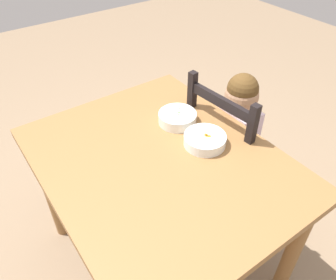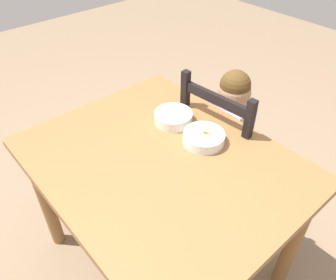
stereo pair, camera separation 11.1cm
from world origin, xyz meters
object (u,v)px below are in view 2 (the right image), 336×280
child_figure (226,128)px  bowl_of_peas (173,117)px  dining_table (162,178)px  bowl_of_carrots (204,137)px  spoon (193,137)px  dining_chair (224,152)px

child_figure → bowl_of_peas: (-0.10, -0.29, 0.16)m
dining_table → child_figure: child_figure is taller
bowl_of_peas → bowl_of_carrots: 0.20m
dining_table → spoon: bearing=94.2°
dining_table → spoon: (-0.02, 0.20, 0.12)m
spoon → dining_chair: bearing=98.3°
dining_table → bowl_of_peas: 0.31m
dining_chair → bowl_of_carrots: 0.46m
dining_table → spoon: size_ratio=9.39×
dining_chair → bowl_of_peas: dining_chair is taller
dining_table → dining_chair: (-0.06, 0.52, -0.19)m
bowl_of_peas → spoon: (0.15, -0.01, -0.02)m
dining_table → spoon: spoon is taller
dining_chair → bowl_of_peas: (-0.11, -0.30, 0.33)m
bowl_of_peas → spoon: 0.16m
dining_table → bowl_of_peas: (-0.17, 0.22, 0.14)m
bowl_of_peas → spoon: bowl_of_peas is taller
spoon → bowl_of_peas: bearing=174.9°
dining_table → spoon: 0.24m
bowl_of_peas → bowl_of_carrots: (0.20, -0.00, -0.00)m
child_figure → dining_table: bearing=-82.7°
dining_chair → child_figure: bearing=-124.2°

